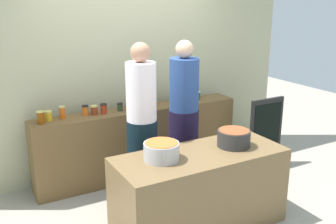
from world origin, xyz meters
TOP-DOWN VIEW (x-y plane):
  - ground at (0.00, 0.00)m, footprint 12.00×12.00m
  - storefront_wall at (0.00, 1.45)m, footprint 4.80×0.12m
  - display_shelf at (0.00, 1.10)m, footprint 2.70×0.36m
  - prep_table at (0.00, -0.30)m, footprint 1.70×0.70m
  - preserve_jar_0 at (-1.21, 1.08)m, footprint 0.09×0.09m
  - preserve_jar_1 at (-1.11, 1.15)m, footprint 0.09×0.09m
  - preserve_jar_2 at (-0.95, 1.14)m, footprint 0.07×0.07m
  - preserve_jar_3 at (-0.68, 1.15)m, footprint 0.08×0.08m
  - preserve_jar_4 at (-0.58, 1.12)m, footprint 0.08×0.08m
  - preserve_jar_5 at (-0.47, 1.10)m, footprint 0.08×0.08m
  - preserve_jar_6 at (-0.25, 1.12)m, footprint 0.07×0.07m
  - preserve_jar_7 at (-0.13, 1.06)m, footprint 0.08×0.08m
  - preserve_jar_8 at (-0.02, 1.12)m, footprint 0.08×0.08m
  - preserve_jar_9 at (0.22, 1.14)m, footprint 0.08×0.08m
  - preserve_jar_10 at (0.51, 1.14)m, footprint 0.07×0.07m
  - preserve_jar_11 at (0.64, 1.13)m, footprint 0.09×0.09m
  - preserve_jar_12 at (0.89, 1.12)m, footprint 0.09×0.09m
  - cooking_pot_left at (-0.40, -0.25)m, footprint 0.33×0.33m
  - cooking_pot_center at (0.40, -0.30)m, footprint 0.33×0.33m
  - cook_with_tongs at (-0.31, 0.36)m, footprint 0.33×0.33m
  - cook_in_cap at (0.31, 0.53)m, footprint 0.35×0.35m
  - chalkboard_sign at (1.60, 0.51)m, footprint 0.54×0.05m

SIDE VIEW (x-z plane):
  - ground at x=0.00m, z-range 0.00..0.00m
  - prep_table at x=0.00m, z-range 0.00..0.80m
  - display_shelf at x=0.00m, z-range 0.00..0.90m
  - chalkboard_sign at x=1.60m, z-range 0.01..0.97m
  - cook_in_cap at x=0.31m, z-range -0.08..1.71m
  - cook_with_tongs at x=-0.31m, z-range -0.07..1.75m
  - cooking_pot_center at x=0.40m, z-range 0.80..0.97m
  - cooking_pot_left at x=-0.40m, z-range 0.80..0.97m
  - preserve_jar_6 at x=-0.25m, z-range 0.90..1.00m
  - preserve_jar_8 at x=-0.02m, z-range 0.90..1.01m
  - preserve_jar_12 at x=0.89m, z-range 0.90..1.01m
  - preserve_jar_4 at x=-0.58m, z-range 0.90..1.01m
  - preserve_jar_1 at x=-1.11m, z-range 0.90..1.02m
  - preserve_jar_9 at x=0.22m, z-range 0.90..1.02m
  - preserve_jar_3 at x=-0.68m, z-range 0.90..1.02m
  - preserve_jar_5 at x=-0.47m, z-range 0.90..1.03m
  - preserve_jar_11 at x=0.64m, z-range 0.90..1.03m
  - preserve_jar_7 at x=-0.13m, z-range 0.90..1.03m
  - preserve_jar_10 at x=0.51m, z-range 0.90..1.04m
  - preserve_jar_0 at x=-1.21m, z-range 0.90..1.04m
  - preserve_jar_2 at x=-0.95m, z-range 0.90..1.05m
  - storefront_wall at x=0.00m, z-range 0.00..3.00m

